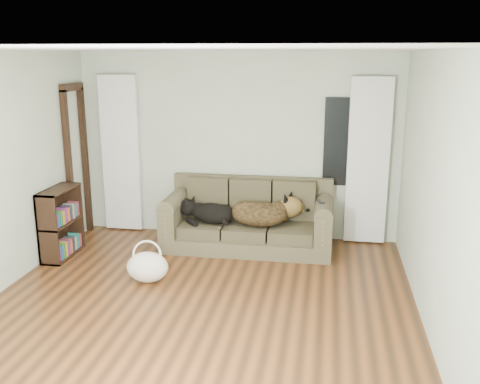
% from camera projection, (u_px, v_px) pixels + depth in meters
% --- Properties ---
extents(floor, '(5.00, 5.00, 0.00)m').
position_uv_depth(floor, '(196.00, 312.00, 5.45)').
color(floor, '#372112').
rests_on(floor, ground).
extents(ceiling, '(5.00, 5.00, 0.00)m').
position_uv_depth(ceiling, '(190.00, 49.00, 4.79)').
color(ceiling, white).
rests_on(ceiling, ground).
extents(wall_back, '(4.50, 0.04, 2.60)m').
position_uv_depth(wall_back, '(237.00, 146.00, 7.51)').
color(wall_back, '#B6C5B0').
rests_on(wall_back, ground).
extents(wall_right, '(0.04, 5.00, 2.60)m').
position_uv_depth(wall_right, '(438.00, 199.00, 4.76)').
color(wall_right, '#B6C5B0').
rests_on(wall_right, ground).
extents(curtain_left, '(0.55, 0.08, 2.25)m').
position_uv_depth(curtain_left, '(121.00, 154.00, 7.74)').
color(curtain_left, white).
rests_on(curtain_left, ground).
extents(curtain_right, '(0.55, 0.08, 2.25)m').
position_uv_depth(curtain_right, '(368.00, 162.00, 7.18)').
color(curtain_right, white).
rests_on(curtain_right, ground).
extents(window_pane, '(0.50, 0.03, 1.20)m').
position_uv_depth(window_pane, '(342.00, 142.00, 7.22)').
color(window_pane, black).
rests_on(window_pane, wall_back).
extents(door_casing, '(0.07, 0.60, 2.10)m').
position_uv_depth(door_casing, '(77.00, 165.00, 7.49)').
color(door_casing, black).
rests_on(door_casing, ground).
extents(sofa, '(2.24, 0.97, 0.92)m').
position_uv_depth(sofa, '(248.00, 215.00, 7.18)').
color(sofa, '#47442F').
rests_on(sofa, floor).
extents(dog_black_lab, '(0.74, 0.65, 0.26)m').
position_uv_depth(dog_black_lab, '(210.00, 213.00, 7.19)').
color(dog_black_lab, black).
rests_on(dog_black_lab, sofa).
extents(dog_shepherd, '(0.82, 0.61, 0.35)m').
position_uv_depth(dog_shepherd, '(263.00, 214.00, 7.09)').
color(dog_shepherd, black).
rests_on(dog_shepherd, sofa).
extents(tv_remote, '(0.11, 0.17, 0.02)m').
position_uv_depth(tv_remote, '(320.00, 201.00, 6.82)').
color(tv_remote, black).
rests_on(tv_remote, sofa).
extents(tote_bag, '(0.55, 0.46, 0.35)m').
position_uv_depth(tote_bag, '(148.00, 268.00, 6.15)').
color(tote_bag, silver).
rests_on(tote_bag, floor).
extents(bookshelf, '(0.31, 0.74, 0.90)m').
position_uv_depth(bookshelf, '(61.00, 219.00, 6.86)').
color(bookshelf, black).
rests_on(bookshelf, floor).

